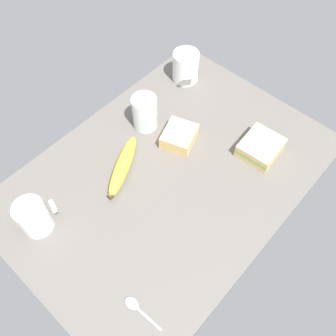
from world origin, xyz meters
The scene contains 8 objects.
tabletop centered at (0.00, 0.00, 1.00)cm, with size 90.00×64.00×2.00cm, color #5B5651.
coffee_mug_black centered at (31.94, 21.30, 7.24)cm, with size 9.72×10.37×10.21cm.
coffee_mug_milky centered at (-33.66, 13.82, 7.10)cm, with size 9.86×7.64×9.92cm.
sandwich_main centered at (10.74, 5.34, 4.20)cm, with size 11.98×11.39×4.40cm.
sandwich_side centered at (23.39, -14.46, 4.20)cm, with size 12.03×10.97×4.40cm.
glass_of_milk centered at (8.68, 17.11, 6.83)cm, with size 7.39×7.39×10.85cm.
banana centered at (-7.41, 10.21, 3.96)cm, with size 20.22×13.10×3.92cm.
spoon centered at (-31.24, -19.17, 2.38)cm, with size 2.56×10.72×0.80cm.
Camera 1 is at (-40.16, -36.52, 88.03)cm, focal length 38.98 mm.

